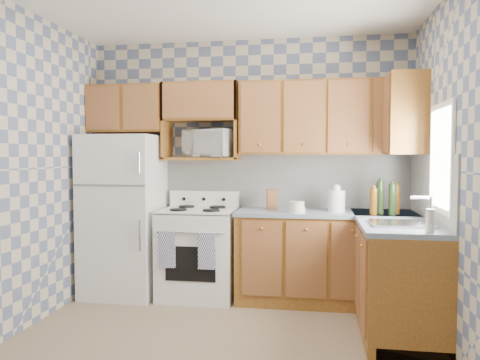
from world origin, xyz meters
name	(u,v)px	position (x,y,z in m)	size (l,w,h in m)	color
floor	(218,350)	(0.00, 0.00, 0.00)	(3.40, 3.40, 0.00)	#7B634C
back_wall	(248,167)	(0.00, 1.60, 1.35)	(3.40, 0.02, 2.70)	slate
right_wall	(461,173)	(1.70, 0.00, 1.35)	(0.02, 3.20, 2.70)	slate
backsplash_back	(285,181)	(0.40, 1.59, 1.20)	(2.60, 0.01, 0.56)	silver
backsplash_right	(430,187)	(1.69, 0.80, 1.20)	(0.01, 1.60, 0.56)	silver
refrigerator	(124,215)	(-1.27, 1.25, 0.84)	(0.75, 0.70, 1.68)	white
stove_body	(199,254)	(-0.47, 1.28, 0.45)	(0.76, 0.65, 0.90)	white
cooktop	(198,210)	(-0.47, 1.28, 0.91)	(0.76, 0.65, 0.03)	silver
backguard	(205,199)	(-0.47, 1.55, 1.00)	(0.76, 0.08, 0.17)	white
dish_towel_left	(167,250)	(-0.70, 0.93, 0.56)	(0.17, 0.03, 0.35)	navy
dish_towel_right	(207,251)	(-0.30, 0.93, 0.56)	(0.17, 0.03, 0.35)	navy
base_cabinets_back	(325,259)	(0.82, 1.30, 0.44)	(1.75, 0.60, 0.88)	brown
base_cabinets_right	(394,274)	(1.40, 0.80, 0.44)	(0.60, 1.60, 0.88)	brown
countertop_back	(326,213)	(0.82, 1.30, 0.90)	(1.77, 0.63, 0.04)	slate
countertop_right	(394,221)	(1.40, 0.80, 0.90)	(0.63, 1.60, 0.04)	slate
upper_cabinets_back	(327,118)	(0.82, 1.44, 1.85)	(1.75, 0.33, 0.74)	brown
upper_cabinets_fridge	(128,109)	(-1.29, 1.44, 1.97)	(0.82, 0.33, 0.50)	brown
upper_cabinets_right	(403,115)	(1.53, 1.25, 1.85)	(0.33, 0.70, 0.74)	brown
microwave_shelf	(202,159)	(-0.47, 1.44, 1.44)	(0.80, 0.33, 0.03)	brown
microwave	(211,144)	(-0.38, 1.46, 1.60)	(0.53, 0.36, 0.29)	white
sink	(402,224)	(1.40, 0.45, 0.93)	(0.48, 0.40, 0.03)	#B7B7BC
window	(441,158)	(1.69, 0.45, 1.45)	(0.02, 0.66, 0.86)	silver
bottle_0	(380,198)	(1.32, 1.13, 1.08)	(0.07, 0.07, 0.31)	black
bottle_1	(392,199)	(1.42, 1.07, 1.07)	(0.07, 0.07, 0.29)	black
bottle_2	(396,200)	(1.47, 1.17, 1.06)	(0.07, 0.07, 0.27)	#51300C
bottle_3	(373,202)	(1.25, 1.05, 1.04)	(0.07, 0.07, 0.25)	#51300C
knife_block	(272,199)	(0.28, 1.34, 1.02)	(0.09, 0.09, 0.21)	brown
electric_kettle	(337,201)	(0.93, 1.27, 1.02)	(0.17, 0.17, 0.21)	white
food_containers	(297,207)	(0.54, 1.11, 0.97)	(0.16, 0.16, 0.11)	beige
soap_bottle	(430,221)	(1.53, 0.09, 1.01)	(0.06, 0.06, 0.17)	beige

